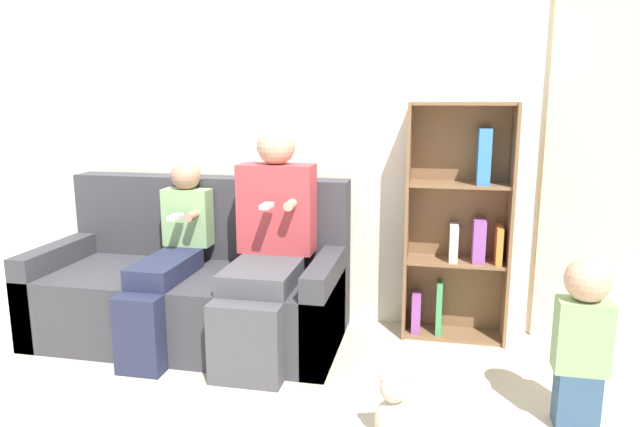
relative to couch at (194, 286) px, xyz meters
The scene contains 9 objects.
ground_plane 0.68m from the couch, 60.31° to the right, with size 14.00×14.00×0.00m, color beige.
back_wall 1.11m from the couch, 55.27° to the left, with size 10.00×0.06×2.55m.
curtain_panel 2.41m from the couch, ahead, with size 0.58×0.04×2.14m.
couch is the anchor object (origin of this frame).
adult_seated 0.61m from the couch, 13.35° to the right, with size 0.43×0.77×1.23m.
child_seated 0.29m from the couch, 111.99° to the right, with size 0.28×0.78×1.03m.
toddler_standing 2.09m from the couch, 16.76° to the right, with size 0.22×0.19×0.75m.
bookshelf 1.59m from the couch, 11.35° to the left, with size 0.59×0.25×1.37m.
teddy_bear 1.53m from the couch, 35.17° to the right, with size 0.15×0.13×0.31m.
Camera 1 is at (1.08, -2.48, 1.38)m, focal length 32.00 mm.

